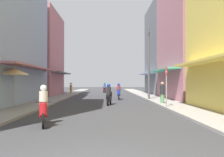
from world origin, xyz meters
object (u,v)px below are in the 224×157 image
object	(u,v)px
motorbike_red	(43,107)
pedestrian_foreground	(71,88)
motorbike_maroon	(104,88)
vendor_umbrella	(14,71)
pedestrian_crossing	(162,93)
utility_pole	(149,63)
street_sign_no_entry	(166,82)
motorbike_blue	(119,92)
motorbike_black	(109,95)

from	to	relation	value
motorbike_red	pedestrian_foreground	size ratio (longest dim) A/B	1.09
motorbike_maroon	vendor_umbrella	size ratio (longest dim) A/B	0.70
motorbike_maroon	pedestrian_crossing	xyz separation A→B (m)	(4.54, -18.48, 0.14)
motorbike_maroon	utility_pole	world-z (taller)	utility_pole
motorbike_maroon	pedestrian_foreground	bearing A→B (deg)	-142.33
motorbike_maroon	pedestrian_foreground	distance (m)	5.82
pedestrian_foreground	vendor_umbrella	bearing A→B (deg)	-91.99
motorbike_maroon	street_sign_no_entry	world-z (taller)	street_sign_no_entry
motorbike_blue	pedestrian_foreground	world-z (taller)	pedestrian_foreground
pedestrian_crossing	utility_pole	bearing A→B (deg)	92.36
motorbike_red	vendor_umbrella	xyz separation A→B (m)	(-3.19, 4.97, 1.64)
motorbike_black	pedestrian_foreground	size ratio (longest dim) A/B	1.11
motorbike_black	vendor_umbrella	xyz separation A→B (m)	(-5.81, -2.94, 1.64)
utility_pole	street_sign_no_entry	distance (m)	7.00
pedestrian_crossing	street_sign_no_entry	world-z (taller)	street_sign_no_entry
motorbike_red	motorbike_blue	bearing A→B (deg)	74.70
utility_pole	pedestrian_foreground	bearing A→B (deg)	130.64
motorbike_blue	motorbike_black	world-z (taller)	same
motorbike_blue	pedestrian_crossing	distance (m)	6.03
pedestrian_foreground	vendor_umbrella	size ratio (longest dim) A/B	0.63
motorbike_red	vendor_umbrella	bearing A→B (deg)	122.72
motorbike_red	motorbike_blue	distance (m)	13.59
motorbike_black	utility_pole	xyz separation A→B (m)	(3.77, 4.44, 2.79)
utility_pole	street_sign_no_entry	world-z (taller)	utility_pole
vendor_umbrella	street_sign_no_entry	size ratio (longest dim) A/B	0.97
utility_pole	motorbike_black	bearing A→B (deg)	-130.27
motorbike_red	utility_pole	world-z (taller)	utility_pole
motorbike_maroon	pedestrian_crossing	world-z (taller)	pedestrian_crossing
motorbike_black	street_sign_no_entry	xyz separation A→B (m)	(3.67, -2.33, 1.01)
motorbike_blue	street_sign_no_entry	xyz separation A→B (m)	(2.69, -7.53, 1.01)
motorbike_red	street_sign_no_entry	bearing A→B (deg)	41.62
motorbike_red	utility_pole	size ratio (longest dim) A/B	0.26
motorbike_blue	motorbike_black	distance (m)	5.29
vendor_umbrella	street_sign_no_entry	bearing A→B (deg)	3.67
motorbike_black	street_sign_no_entry	size ratio (longest dim) A/B	0.68
utility_pole	pedestrian_crossing	bearing A→B (deg)	-87.64
motorbike_maroon	motorbike_red	bearing A→B (deg)	-94.40
utility_pole	street_sign_no_entry	xyz separation A→B (m)	(-0.10, -6.77, -1.78)
motorbike_black	vendor_umbrella	bearing A→B (deg)	-153.18
vendor_umbrella	pedestrian_crossing	bearing A→B (deg)	16.50
motorbike_red	street_sign_no_entry	size ratio (longest dim) A/B	0.67
motorbike_maroon	motorbike_black	size ratio (longest dim) A/B	1.00
motorbike_blue	pedestrian_foreground	bearing A→B (deg)	122.47
motorbike_maroon	pedestrian_foreground	world-z (taller)	pedestrian_foreground
motorbike_blue	pedestrian_foreground	xyz separation A→B (m)	(-6.16, 9.68, 0.21)
motorbike_red	pedestrian_crossing	size ratio (longest dim) A/B	1.04
motorbike_maroon	street_sign_no_entry	xyz separation A→B (m)	(4.25, -20.76, 1.01)
vendor_umbrella	street_sign_no_entry	distance (m)	9.51
motorbike_black	vendor_umbrella	world-z (taller)	vendor_umbrella
motorbike_blue	vendor_umbrella	xyz separation A→B (m)	(-6.78, -8.13, 1.64)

